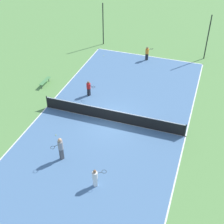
{
  "coord_description": "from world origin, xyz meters",
  "views": [
    {
      "loc": [
        6.47,
        -18.72,
        15.46
      ],
      "look_at": [
        0.0,
        0.0,
        0.9
      ],
      "focal_mm": 50.0,
      "sensor_mm": 36.0,
      "label": 1
    }
  ],
  "objects_px": {
    "player_far_white": "(95,177)",
    "player_coach_red": "(89,88)",
    "tennis_net": "(112,115)",
    "bench": "(45,81)",
    "player_center_orange": "(147,53)",
    "fence_post_back_left": "(103,24)",
    "player_baseline_gray": "(61,147)",
    "tennis_ball_near_net": "(56,135)",
    "fence_post_back_right": "(208,38)",
    "tennis_ball_left_sideline": "(104,56)"
  },
  "relations": [
    {
      "from": "player_coach_red",
      "to": "fence_post_back_left",
      "type": "distance_m",
      "value": 11.35
    },
    {
      "from": "player_far_white",
      "to": "player_coach_red",
      "type": "relative_size",
      "value": 0.98
    },
    {
      "from": "fence_post_back_left",
      "to": "fence_post_back_right",
      "type": "relative_size",
      "value": 1.0
    },
    {
      "from": "bench",
      "to": "player_center_orange",
      "type": "distance_m",
      "value": 11.34
    },
    {
      "from": "tennis_ball_near_net",
      "to": "fence_post_back_right",
      "type": "relative_size",
      "value": 0.01
    },
    {
      "from": "tennis_net",
      "to": "player_far_white",
      "type": "relative_size",
      "value": 8.37
    },
    {
      "from": "bench",
      "to": "player_coach_red",
      "type": "bearing_deg",
      "value": -94.36
    },
    {
      "from": "bench",
      "to": "player_baseline_gray",
      "type": "xyz_separation_m",
      "value": [
        5.94,
        -8.42,
        0.71
      ]
    },
    {
      "from": "player_far_white",
      "to": "tennis_ball_near_net",
      "type": "relative_size",
      "value": 20.56
    },
    {
      "from": "tennis_net",
      "to": "fence_post_back_right",
      "type": "relative_size",
      "value": 2.42
    },
    {
      "from": "tennis_ball_near_net",
      "to": "fence_post_back_right",
      "type": "height_order",
      "value": "fence_post_back_right"
    },
    {
      "from": "tennis_ball_near_net",
      "to": "tennis_ball_left_sideline",
      "type": "height_order",
      "value": "same"
    },
    {
      "from": "tennis_net",
      "to": "player_baseline_gray",
      "type": "relative_size",
      "value": 6.34
    },
    {
      "from": "player_far_white",
      "to": "fence_post_back_left",
      "type": "xyz_separation_m",
      "value": [
        -7.05,
        20.45,
        1.6
      ]
    },
    {
      "from": "player_far_white",
      "to": "fence_post_back_left",
      "type": "height_order",
      "value": "fence_post_back_left"
    },
    {
      "from": "player_baseline_gray",
      "to": "player_coach_red",
      "type": "distance_m",
      "value": 8.18
    },
    {
      "from": "bench",
      "to": "player_far_white",
      "type": "bearing_deg",
      "value": -137.63
    },
    {
      "from": "bench",
      "to": "fence_post_back_left",
      "type": "bearing_deg",
      "value": -10.52
    },
    {
      "from": "tennis_ball_left_sideline",
      "to": "fence_post_back_left",
      "type": "bearing_deg",
      "value": 110.9
    },
    {
      "from": "player_center_orange",
      "to": "tennis_ball_left_sideline",
      "type": "xyz_separation_m",
      "value": [
        -4.71,
        -0.69,
        -0.82
      ]
    },
    {
      "from": "player_far_white",
      "to": "player_coach_red",
      "type": "bearing_deg",
      "value": 77.0
    },
    {
      "from": "player_center_orange",
      "to": "fence_post_back_left",
      "type": "xyz_separation_m",
      "value": [
        -5.89,
        2.41,
        1.54
      ]
    },
    {
      "from": "player_center_orange",
      "to": "tennis_ball_left_sideline",
      "type": "relative_size",
      "value": 22.07
    },
    {
      "from": "player_coach_red",
      "to": "bench",
      "type": "bearing_deg",
      "value": -162.47
    },
    {
      "from": "player_baseline_gray",
      "to": "tennis_ball_left_sideline",
      "type": "relative_size",
      "value": 27.15
    },
    {
      "from": "fence_post_back_left",
      "to": "player_baseline_gray",
      "type": "bearing_deg",
      "value": -78.18
    },
    {
      "from": "tennis_net",
      "to": "player_far_white",
      "type": "distance_m",
      "value": 6.75
    },
    {
      "from": "player_far_white",
      "to": "tennis_ball_left_sideline",
      "type": "height_order",
      "value": "player_far_white"
    },
    {
      "from": "tennis_net",
      "to": "bench",
      "type": "relative_size",
      "value": 7.04
    },
    {
      "from": "player_baseline_gray",
      "to": "tennis_ball_left_sideline",
      "type": "bearing_deg",
      "value": -140.55
    },
    {
      "from": "player_center_orange",
      "to": "player_coach_red",
      "type": "xyz_separation_m",
      "value": [
        -3.22,
        -8.51,
        -0.04
      ]
    },
    {
      "from": "tennis_ball_near_net",
      "to": "fence_post_back_left",
      "type": "distance_m",
      "value": 17.24
    },
    {
      "from": "tennis_net",
      "to": "fence_post_back_left",
      "type": "height_order",
      "value": "fence_post_back_left"
    },
    {
      "from": "player_far_white",
      "to": "tennis_ball_left_sideline",
      "type": "xyz_separation_m",
      "value": [
        -5.87,
        17.36,
        -0.75
      ]
    },
    {
      "from": "player_center_orange",
      "to": "tennis_ball_near_net",
      "type": "bearing_deg",
      "value": -153.33
    },
    {
      "from": "tennis_net",
      "to": "tennis_ball_left_sideline",
      "type": "relative_size",
      "value": 172.05
    },
    {
      "from": "player_far_white",
      "to": "player_baseline_gray",
      "type": "height_order",
      "value": "player_baseline_gray"
    },
    {
      "from": "tennis_net",
      "to": "player_far_white",
      "type": "xyz_separation_m",
      "value": [
        1.19,
        -6.64,
        0.22
      ]
    },
    {
      "from": "player_center_orange",
      "to": "player_coach_red",
      "type": "bearing_deg",
      "value": -160.59
    },
    {
      "from": "player_baseline_gray",
      "to": "bench",
      "type": "bearing_deg",
      "value": -115.33
    },
    {
      "from": "tennis_ball_left_sideline",
      "to": "fence_post_back_right",
      "type": "distance_m",
      "value": 11.23
    },
    {
      "from": "player_coach_red",
      "to": "fence_post_back_right",
      "type": "xyz_separation_m",
      "value": [
        9.05,
        10.92,
        1.58
      ]
    },
    {
      "from": "tennis_ball_near_net",
      "to": "player_center_orange",
      "type": "bearing_deg",
      "value": 76.54
    },
    {
      "from": "player_far_white",
      "to": "tennis_ball_left_sideline",
      "type": "bearing_deg",
      "value": 70.99
    },
    {
      "from": "player_center_orange",
      "to": "tennis_ball_near_net",
      "type": "relative_size",
      "value": 22.07
    },
    {
      "from": "tennis_ball_left_sideline",
      "to": "fence_post_back_left",
      "type": "height_order",
      "value": "fence_post_back_left"
    },
    {
      "from": "player_baseline_gray",
      "to": "tennis_ball_left_sideline",
      "type": "xyz_separation_m",
      "value": [
        -2.79,
        15.9,
        -1.04
      ]
    },
    {
      "from": "player_baseline_gray",
      "to": "fence_post_back_left",
      "type": "distance_m",
      "value": 19.45
    },
    {
      "from": "fence_post_back_right",
      "to": "tennis_ball_near_net",
      "type": "bearing_deg",
      "value": -118.81
    },
    {
      "from": "bench",
      "to": "tennis_net",
      "type": "bearing_deg",
      "value": -112.49
    }
  ]
}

